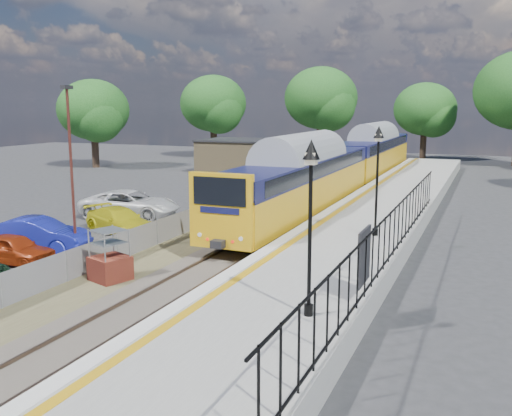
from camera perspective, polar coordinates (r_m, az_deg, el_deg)
The scene contains 18 objects.
ground at distance 21.09m, azimuth -5.93°, elevation -7.27°, with size 120.00×120.00×0.00m, color #2D2D30.
track_bed at distance 29.80m, azimuth 2.16°, elevation -1.83°, with size 5.90×80.00×0.29m.
platform at distance 26.87m, azimuth 10.28°, elevation -2.55°, with size 5.00×70.00×0.90m, color gray.
platform_edge at distance 27.27m, azimuth 6.08°, elevation -1.27°, with size 0.90×70.00×0.01m.
victorian_lamp_south at distance 14.41m, azimuth 5.49°, elevation 2.09°, with size 0.44×0.44×4.60m.
victorian_lamp_north at distance 24.12m, azimuth 12.10°, elevation 5.20°, with size 0.44×0.44×4.60m.
palisade_fence at distance 20.61m, azimuth 13.31°, elevation -2.62°, with size 0.12×26.00×2.00m.
wire_fence at distance 33.22m, azimuth -2.46°, elevation 0.32°, with size 0.06×52.00×1.20m.
outbuilding at distance 53.22m, azimuth -0.26°, elevation 5.09°, with size 10.80×10.10×3.12m.
tree_line at distance 60.20m, azimuth 14.94°, elevation 10.19°, with size 56.80×43.80×11.88m.
train at distance 41.41m, azimuth 9.01°, elevation 4.61°, with size 2.82×40.83×3.51m.
brick_plinth at distance 21.34m, azimuth -14.42°, elevation -4.72°, with size 1.54×1.54×1.95m.
speed_sign at distance 26.19m, azimuth -5.52°, elevation 0.64°, with size 0.58×0.15×2.89m.
carpark_lamp at distance 25.21m, azimuth -18.03°, elevation 4.59°, with size 0.25×0.50×7.13m.
car_red at distance 25.05m, azimuth -23.08°, elevation -3.78°, with size 1.44×3.58×1.22m, color #962D0D.
car_blue at distance 26.76m, azimuth -20.99°, elevation -2.49°, with size 1.56×4.49×1.48m, color #19229B.
car_yellow at distance 29.22m, azimuth -13.47°, elevation -1.25°, with size 1.79×4.41×1.28m, color gold.
car_white at distance 33.13m, azimuth -12.45°, elevation 0.37°, with size 2.58×5.61×1.56m, color silver.
Camera 1 is at (9.69, -17.63, 6.34)m, focal length 40.00 mm.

